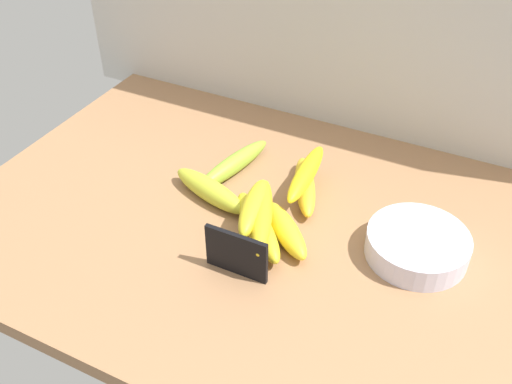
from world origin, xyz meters
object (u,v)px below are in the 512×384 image
banana_1 (258,226)px  banana_5 (262,216)px  chalkboard_sign (237,255)px  banana_3 (210,190)px  banana_2 (234,164)px  banana_6 (254,207)px  fruit_bowl (417,245)px  banana_7 (306,173)px  banana_0 (286,230)px  banana_4 (305,186)px

banana_1 → banana_5: (1.40, -1.16, 3.88)cm
chalkboard_sign → banana_3: chalkboard_sign is taller
banana_2 → banana_6: bearing=-51.1°
banana_2 → fruit_bowl: bearing=-10.5°
banana_7 → chalkboard_sign: bearing=-95.5°
banana_0 → banana_3: 17.70cm
banana_2 → banana_6: (12.13, -15.05, 4.50)cm
banana_3 → banana_6: (11.86, -5.20, 4.20)cm
banana_0 → banana_3: bearing=168.0°
banana_0 → banana_6: (-5.45, -1.51, 4.27)cm
chalkboard_sign → banana_0: bearing=70.5°
banana_6 → chalkboard_sign: bearing=-80.4°
banana_0 → banana_5: size_ratio=0.80×
banana_1 → banana_6: bearing=-172.1°
fruit_bowl → banana_5: banana_5 is taller
banana_2 → banana_4: same height
banana_1 → banana_2: bearing=130.7°
banana_5 → banana_7: (1.74, 15.14, -0.58)cm
chalkboard_sign → banana_1: 9.68cm
fruit_bowl → banana_0: fruit_bowl is taller
banana_4 → banana_7: size_ratio=0.97×
banana_6 → banana_7: bearing=74.7°
chalkboard_sign → banana_0: (3.87, 10.90, -1.78)cm
banana_2 → banana_3: banana_3 is taller
banana_3 → banana_6: banana_6 is taller
banana_3 → chalkboard_sign: bearing=-47.4°
banana_3 → banana_6: 13.61cm
banana_4 → banana_6: (-3.56, -14.78, 4.46)cm
banana_2 → banana_3: 9.86cm
chalkboard_sign → banana_6: size_ratio=0.72×
banana_2 → banana_3: bearing=-88.4°
banana_3 → banana_5: 15.81cm
banana_1 → banana_0: bearing=16.6°
banana_4 → banana_6: banana_6 is taller
banana_1 → banana_7: size_ratio=1.03×
banana_2 → banana_0: bearing=-37.6°
banana_1 → chalkboard_sign: bearing=-84.8°
fruit_bowl → banana_4: 24.50cm
chalkboard_sign → banana_2: chalkboard_sign is taller
fruit_bowl → banana_5: 26.71cm
fruit_bowl → banana_6: banana_6 is taller
banana_0 → banana_2: banana_0 is taller
banana_0 → banana_3: (-17.31, 3.69, 0.07)cm
banana_4 → banana_3: bearing=-148.2°
fruit_bowl → banana_1: same height
banana_1 → banana_3: (-12.59, 5.10, -0.05)cm
fruit_bowl → banana_2: size_ratio=0.84×
banana_0 → banana_1: size_ratio=0.81×
fruit_bowl → banana_3: 38.98cm
banana_3 → banana_5: bearing=-24.1°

